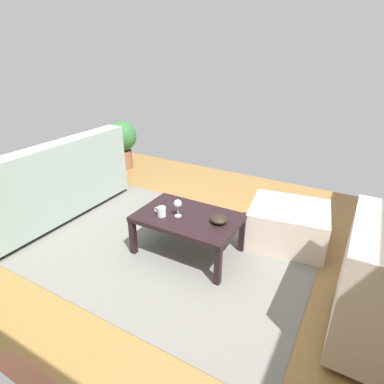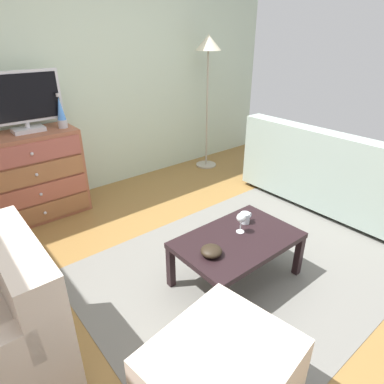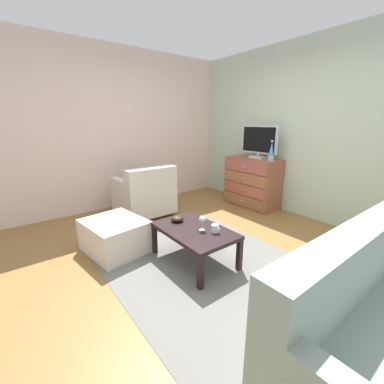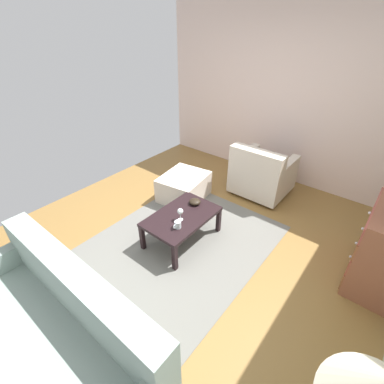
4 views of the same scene
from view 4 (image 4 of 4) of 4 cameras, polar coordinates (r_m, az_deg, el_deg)
The scene contains 10 objects.
ground_plane at distance 3.44m, azimuth 0.92°, elevation -11.78°, with size 5.24×4.61×0.05m, color olive.
wall_plain_left at distance 4.69m, azimuth 20.38°, elevation 17.93°, with size 0.12×4.61×2.69m, color beige.
area_rug at distance 3.40m, azimuth -3.91°, elevation -11.75°, with size 2.60×1.90×0.01m, color slate.
coffee_table at distance 3.32m, azimuth -2.16°, elevation -5.49°, with size 0.90×0.58×0.38m.
wine_glass at distance 3.15m, azimuth -2.46°, elevation -4.13°, with size 0.07×0.07×0.16m.
mug at distance 3.09m, azimuth -3.02°, elevation -6.81°, with size 0.11×0.08×0.08m.
bowl_decorative at distance 3.46m, azimuth 0.60°, elevation -2.03°, with size 0.15×0.15×0.07m, color black.
couch_large at distance 2.57m, azimuth -26.62°, elevation -25.41°, with size 0.85×1.93×0.86m.
armchair at distance 4.37m, azimuth 14.35°, elevation 3.68°, with size 0.80×0.80×0.82m.
ottoman at distance 4.19m, azimuth -1.70°, elevation 1.07°, with size 0.70×0.60×0.38m, color beige.
Camera 4 is at (1.94, 1.51, 2.38)m, focal length 25.55 mm.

